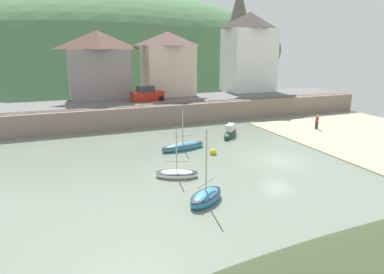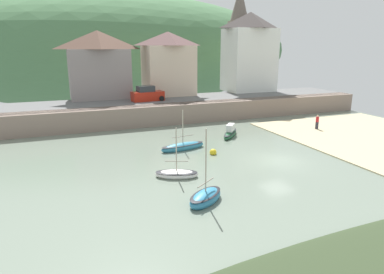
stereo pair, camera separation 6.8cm
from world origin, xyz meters
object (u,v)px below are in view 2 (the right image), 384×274
person_on_slipway (317,121)px  sailboat_blue_trim (205,197)px  waterfront_building_centre (168,63)px  parked_car_near_slipway (147,95)px  sailboat_nearest_shore (183,147)px  waterfront_building_left (99,64)px  mooring_buoy (213,152)px  waterfront_building_right (249,52)px  sailboat_white_hull (230,133)px  sailboat_far_left (177,174)px  church_with_spire (239,36)px

person_on_slipway → sailboat_blue_trim: bearing=-146.8°
sailboat_blue_trim → person_on_slipway: bearing=-2.9°
waterfront_building_centre → parked_car_near_slipway: bearing=-134.1°
sailboat_blue_trim → sailboat_nearest_shore: bearing=41.1°
waterfront_building_left → waterfront_building_centre: 9.67m
sailboat_blue_trim → mooring_buoy: sailboat_blue_trim is taller
sailboat_blue_trim → parked_car_near_slipway: bearing=47.4°
waterfront_building_right → mooring_buoy: size_ratio=19.13×
sailboat_nearest_shore → parked_car_near_slipway: 15.07m
waterfront_building_left → waterfront_building_right: size_ratio=0.75×
sailboat_nearest_shore → waterfront_building_centre: bearing=65.9°
sailboat_white_hull → sailboat_blue_trim: bearing=-172.7°
waterfront_building_centre → waterfront_building_right: size_ratio=0.74×
waterfront_building_left → sailboat_far_left: (2.04, -25.61, -6.70)m
church_with_spire → person_on_slipway: church_with_spire is taller
waterfront_building_right → parked_car_near_slipway: waterfront_building_right is taller
sailboat_white_hull → mooring_buoy: sailboat_white_hull is taller
sailboat_white_hull → sailboat_far_left: bearing=175.0°
waterfront_building_centre → sailboat_white_hull: waterfront_building_centre is taller
waterfront_building_centre → sailboat_nearest_shore: bearing=-104.1°
waterfront_building_right → person_on_slipway: (-1.13, -17.55, -7.46)m
parked_car_near_slipway → waterfront_building_right: bearing=8.9°
sailboat_far_left → sailboat_white_hull: (9.16, 9.13, 0.12)m
mooring_buoy → waterfront_building_centre: bearing=82.5°
parked_car_near_slipway → person_on_slipway: bearing=-43.9°
sailboat_blue_trim → person_on_slipway: (19.43, 12.69, 0.68)m
waterfront_building_right → sailboat_far_left: size_ratio=3.09×
sailboat_far_left → sailboat_white_hull: sailboat_far_left is taller
sailboat_nearest_shore → parked_car_near_slipway: (0.47, 14.77, 2.93)m
waterfront_building_left → sailboat_nearest_shore: waterfront_building_left is taller
waterfront_building_centre → sailboat_blue_trim: bearing=-103.6°
waterfront_building_centre → parked_car_near_slipway: (-4.37, -4.50, -3.70)m
person_on_slipway → mooring_buoy: person_on_slipway is taller
waterfront_building_right → church_with_spire: 4.69m
person_on_slipway → sailboat_far_left: bearing=-157.7°
sailboat_far_left → parked_car_near_slipway: bearing=104.0°
sailboat_blue_trim → parked_car_near_slipway: size_ratio=1.14×
church_with_spire → parked_car_near_slipway: size_ratio=3.88×
sailboat_blue_trim → person_on_slipway: size_ratio=2.99×
church_with_spire → mooring_buoy: church_with_spire is taller
waterfront_building_left → sailboat_blue_trim: size_ratio=1.83×
waterfront_building_left → sailboat_far_left: bearing=-85.4°
parked_car_near_slipway → mooring_buoy: bearing=-90.4°
waterfront_building_right → mooring_buoy: (-16.07, -21.64, -8.25)m
waterfront_building_left → person_on_slipway: bearing=-38.9°
waterfront_building_left → church_with_spire: (23.12, 4.00, 3.95)m
sailboat_white_hull → mooring_buoy: size_ratio=6.17×
sailboat_blue_trim → parked_car_near_slipway: sailboat_blue_trim is taller
sailboat_far_left → mooring_buoy: 6.21m
waterfront_building_right → sailboat_nearest_shore: 27.64m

